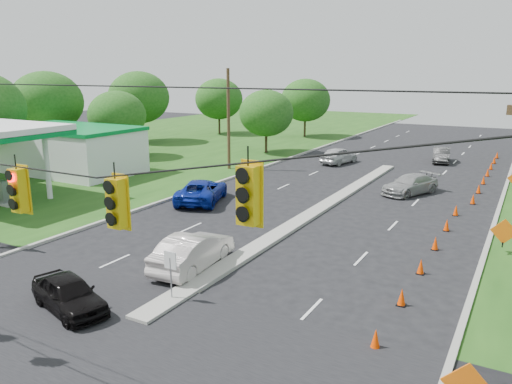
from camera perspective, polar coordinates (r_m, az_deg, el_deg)
The scene contains 35 objects.
ground at distance 16.46m, azimuth -23.51°, elevation -19.42°, with size 160.00×160.00×0.00m, color black.
grass_left at distance 50.79m, azimuth -26.46°, elevation 2.30°, with size 40.00×160.00×0.06m, color #1E4714.
cross_street at distance 16.46m, azimuth -23.51°, elevation -19.42°, with size 160.00×14.00×0.02m, color black.
curb_left at distance 44.52m, azimuth -0.47°, elevation 2.33°, with size 0.25×110.00×0.16m, color gray.
curb_right at distance 38.94m, azimuth 26.33°, elevation -0.73°, with size 0.25×110.00×0.16m, color gray.
median at distance 32.33m, azimuth 7.22°, elevation -2.09°, with size 1.00×34.00×0.18m, color gray.
median_sign at distance 19.46m, azimuth -9.75°, elevation -8.34°, with size 0.55×0.06×2.05m.
utility_pole_far_left at distance 45.10m, azimuth -3.16°, elevation 8.24°, with size 0.28×0.28×9.00m, color #422D1C.
gas_station at distance 45.47m, azimuth -21.96°, elevation 4.88°, with size 18.40×19.70×5.20m.
cone_1 at distance 17.06m, azimuth 13.50°, elevation -15.99°, with size 0.32×0.32×0.70m, color #FF3E00.
cone_2 at distance 20.11m, azimuth 16.31°, elevation -11.43°, with size 0.32×0.32×0.70m, color #FF3E00.
cone_3 at distance 23.28m, azimuth 18.32°, elevation -8.07°, with size 0.32×0.32×0.70m, color #FF3E00.
cone_4 at distance 26.54m, azimuth 19.81°, elevation -5.52°, with size 0.32×0.32×0.70m, color #FF3E00.
cone_5 at distance 29.85m, azimuth 20.96°, elevation -3.53°, with size 0.32×0.32×0.70m, color #FF3E00.
cone_6 at distance 33.20m, azimuth 21.88°, elevation -1.94°, with size 0.32×0.32×0.70m, color #FF3E00.
cone_7 at distance 36.53m, azimuth 23.56°, elevation -0.75°, with size 0.32×0.32×0.70m, color #FF3E00.
cone_8 at distance 39.93m, azimuth 24.10°, elevation 0.34°, with size 0.32×0.32×0.70m, color #FF3E00.
cone_9 at distance 43.35m, azimuth 24.56°, elevation 1.26°, with size 0.32×0.32×0.70m, color #FF3E00.
cone_10 at distance 46.78m, azimuth 24.95°, elevation 2.04°, with size 0.32×0.32×0.70m, color #FF3E00.
cone_11 at distance 50.22m, azimuth 25.29°, elevation 2.72°, with size 0.32×0.32×0.70m, color #FF3E00.
cone_12 at distance 53.67m, azimuth 25.58°, elevation 3.31°, with size 0.32×0.32×0.70m, color #FF3E00.
cone_13 at distance 57.13m, azimuth 25.84°, elevation 3.83°, with size 0.32×0.32×0.70m, color #FF3E00.
work_sign_1 at distance 27.03m, azimuth 26.49°, elevation -4.17°, with size 1.27×0.58×1.37m.
tree_2 at distance 53.54m, azimuth -15.60°, elevation 8.42°, with size 5.88×5.88×6.86m.
tree_3 at distance 64.82m, azimuth -13.24°, elevation 10.47°, with size 7.56×7.56×8.82m.
tree_4 at distance 71.89m, azimuth -4.26°, elevation 10.56°, with size 6.72×6.72×7.84m.
tree_5 at distance 54.48m, azimuth 1.18°, elevation 8.99°, with size 5.88×5.88×6.86m.
tree_6 at distance 68.79m, azimuth 5.67°, elevation 10.40°, with size 6.72×6.72×7.84m.
tree_14 at distance 58.08m, azimuth -22.80°, elevation 9.47°, with size 7.56×7.56×8.82m.
black_sedan at distance 20.05m, azimuth -20.60°, elevation -10.83°, with size 1.59×3.95×1.34m, color black.
white_sedan at distance 22.77m, azimuth -7.21°, elevation -6.71°, with size 1.72×4.93×1.62m, color beige.
blue_pickup at distance 34.17m, azimuth -6.21°, elevation 0.15°, with size 2.60×5.64×1.57m, color navy.
silver_car_far at distance 37.92m, azimuth 17.21°, elevation 0.83°, with size 1.98×4.87×1.41m, color gray.
silver_car_oncoming at distance 49.11m, azimuth 9.43°, elevation 4.15°, with size 1.88×4.68×1.59m, color #B5B5B5.
dark_car_receding at distance 52.35m, azimuth 20.42°, elevation 3.97°, with size 1.53×4.39×1.45m, color #2A2A2A.
Camera 1 is at (11.53, -7.94, 8.65)m, focal length 35.00 mm.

